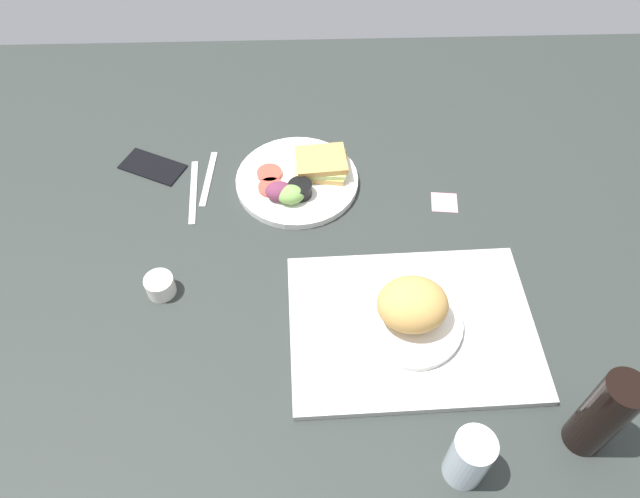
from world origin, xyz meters
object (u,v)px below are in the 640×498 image
bread_plate_near (412,310)px  fork (208,178)px  serving_tray (412,327)px  plate_with_salad (300,179)px  drinking_glass (469,458)px  sticky_note (444,202)px  espresso_cup (160,286)px  knife (193,191)px  soda_bottle (603,415)px  cell_phone (152,166)px

bread_plate_near → fork: (40.40, -39.63, -5.62)cm
serving_tray → fork: 57.32cm
fork → plate_with_salad: bearing=88.1°
drinking_glass → bread_plate_near: bearing=-78.6°
serving_tray → sticky_note: 33.28cm
serving_tray → sticky_note: bearing=-109.6°
bread_plate_near → espresso_cup: size_ratio=3.42×
bread_plate_near → sticky_note: (-11.73, -30.85, -5.81)cm
drinking_glass → knife: bearing=-51.9°
soda_bottle → cell_phone: soda_bottle is taller
drinking_glass → knife: size_ratio=0.62×
sticky_note → plate_with_salad: bearing=-11.4°
bread_plate_near → drinking_glass: bearing=101.4°
plate_with_salad → cell_phone: (33.80, -6.52, -1.36)cm
fork → cell_phone: bearing=-102.6°
serving_tray → espresso_cup: (47.42, -9.81, 1.20)cm
sticky_note → knife: bearing=-4.9°
fork → sticky_note: (-52.13, 8.77, -0.19)cm
knife → sticky_note: (-55.13, 4.77, -0.19)cm
serving_tray → plate_with_salad: size_ratio=1.65×
bread_plate_near → fork: size_ratio=1.13×
serving_tray → bread_plate_near: (0.54, -0.48, 5.07)cm
bread_plate_near → fork: bread_plate_near is taller
soda_bottle → cell_phone: size_ratio=1.35×
bread_plate_near → espresso_cup: 47.96cm
drinking_glass → cell_phone: (58.91, -70.30, -5.52)cm
serving_tray → espresso_cup: 48.44cm
serving_tray → knife: serving_tray is taller
espresso_cup → soda_bottle: bearing=156.8°
cell_phone → sticky_note: 66.52cm
plate_with_salad → soda_bottle: size_ratio=1.40×
knife → cell_phone: cell_phone is taller
fork → sticky_note: fork is taller
soda_bottle → cell_phone: 103.55cm
drinking_glass → knife: drinking_glass is taller
drinking_glass → sticky_note: drinking_glass is taller
bread_plate_near → plate_with_salad: bread_plate_near is taller
serving_tray → sticky_note: serving_tray is taller
drinking_glass → cell_phone: drinking_glass is taller
bread_plate_near → knife: (43.40, -35.63, -5.62)cm
sticky_note → soda_bottle: bearing=105.1°
knife → cell_phone: size_ratio=1.32×
drinking_glass → espresso_cup: 63.52cm
bread_plate_near → cell_phone: 69.34cm
serving_tray → drinking_glass: drinking_glass is taller
serving_tray → sticky_note: (-11.19, -31.34, -0.74)cm
bread_plate_near → drinking_glass: size_ratio=1.62×
serving_tray → cell_phone: serving_tray is taller
cell_phone → soda_bottle: bearing=166.3°
cell_phone → serving_tray: bearing=166.6°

